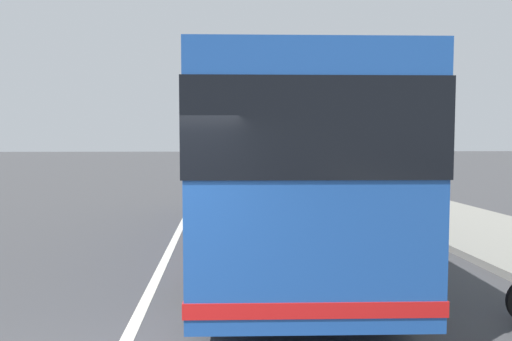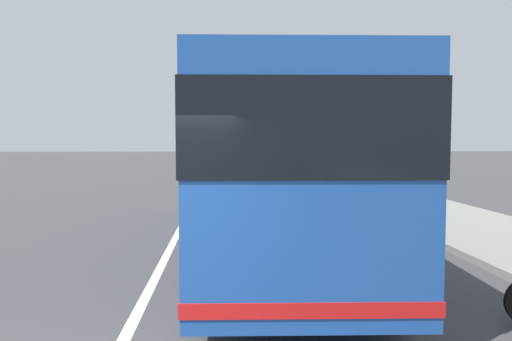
% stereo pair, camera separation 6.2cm
% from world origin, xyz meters
% --- Properties ---
extents(sidewalk_curb, '(110.00, 3.60, 0.14)m').
position_xyz_m(sidewalk_curb, '(10.00, -7.53, 0.07)').
color(sidewalk_curb, gray).
rests_on(sidewalk_curb, ground).
extents(lane_divider_line, '(110.00, 0.16, 0.01)m').
position_xyz_m(lane_divider_line, '(10.00, 0.00, 0.00)').
color(lane_divider_line, silver).
rests_on(lane_divider_line, ground).
extents(coach_bus, '(12.01, 3.21, 3.26)m').
position_xyz_m(coach_bus, '(7.12, -2.29, 1.89)').
color(coach_bus, '#1E4C9E').
rests_on(coach_bus, ground).
extents(car_oncoming, '(4.38, 2.20, 1.38)m').
position_xyz_m(car_oncoming, '(24.25, -1.75, 0.67)').
color(car_oncoming, gray).
rests_on(car_oncoming, ground).
extents(car_side_street, '(4.38, 1.99, 1.41)m').
position_xyz_m(car_side_street, '(45.63, -2.92, 0.67)').
color(car_side_street, gray).
rests_on(car_side_street, ground).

